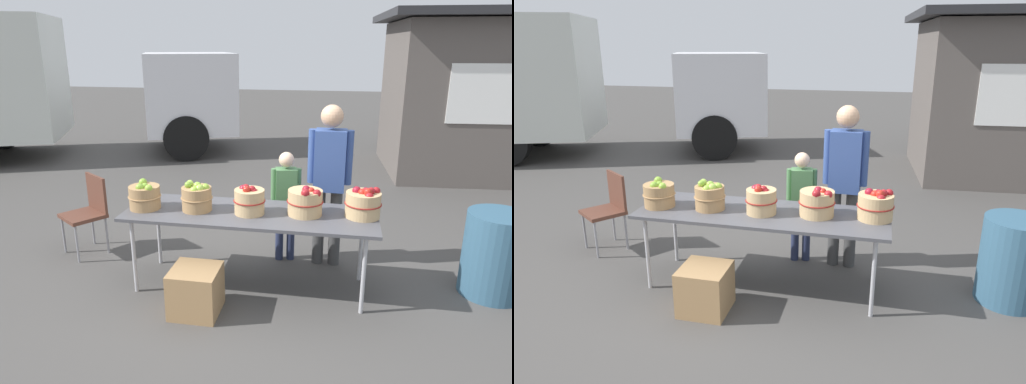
# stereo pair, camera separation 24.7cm
# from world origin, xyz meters

# --- Properties ---
(ground_plane) EXTENTS (40.00, 40.00, 0.00)m
(ground_plane) POSITION_xyz_m (0.00, 0.00, 0.00)
(ground_plane) COLOR #474442
(market_table) EXTENTS (2.30, 0.76, 0.75)m
(market_table) POSITION_xyz_m (0.00, 0.00, 0.71)
(market_table) COLOR #4C4C51
(market_table) RESTS_ON ground
(apple_basket_green_0) EXTENTS (0.31, 0.31, 0.26)m
(apple_basket_green_0) POSITION_xyz_m (-0.99, -0.07, 0.87)
(apple_basket_green_0) COLOR #A87F51
(apple_basket_green_0) RESTS_ON market_table
(apple_basket_green_1) EXTENTS (0.29, 0.29, 0.28)m
(apple_basket_green_1) POSITION_xyz_m (-0.49, -0.03, 0.87)
(apple_basket_green_1) COLOR #A87F51
(apple_basket_green_1) RESTS_ON market_table
(apple_basket_red_0) EXTENTS (0.29, 0.29, 0.27)m
(apple_basket_red_0) POSITION_xyz_m (-0.00, -0.03, 0.87)
(apple_basket_red_0) COLOR tan
(apple_basket_red_0) RESTS_ON market_table
(apple_basket_red_1) EXTENTS (0.33, 0.33, 0.28)m
(apple_basket_red_1) POSITION_xyz_m (0.50, 0.03, 0.87)
(apple_basket_red_1) COLOR tan
(apple_basket_red_1) RESTS_ON market_table
(apple_basket_red_2) EXTENTS (0.33, 0.33, 0.28)m
(apple_basket_red_2) POSITION_xyz_m (1.01, 0.07, 0.88)
(apple_basket_red_2) COLOR tan
(apple_basket_red_2) RESTS_ON market_table
(vendor_adult) EXTENTS (0.44, 0.23, 1.67)m
(vendor_adult) POSITION_xyz_m (0.69, 0.62, 0.98)
(vendor_adult) COLOR #3F3F3F
(vendor_adult) RESTS_ON ground
(child_customer) EXTENTS (0.31, 0.20, 1.18)m
(child_customer) POSITION_xyz_m (0.25, 0.64, 0.70)
(child_customer) COLOR #262D4C
(child_customer) RESTS_ON ground
(box_truck) EXTENTS (7.95, 4.81, 2.75)m
(box_truck) POSITION_xyz_m (-5.77, 4.36, 1.49)
(box_truck) COLOR silver
(box_truck) RESTS_ON ground
(food_kiosk) EXTENTS (3.68, 3.12, 2.74)m
(food_kiosk) POSITION_xyz_m (3.14, 4.90, 1.38)
(food_kiosk) COLOR #59514C
(food_kiosk) RESTS_ON ground
(folding_chair) EXTENTS (0.56, 0.56, 0.86)m
(folding_chair) POSITION_xyz_m (-1.89, 0.45, 0.51)
(folding_chair) COLOR brown
(folding_chair) RESTS_ON ground
(trash_barrel) EXTENTS (0.56, 0.56, 0.79)m
(trash_barrel) POSITION_xyz_m (2.22, 0.26, 0.39)
(trash_barrel) COLOR #335972
(trash_barrel) RESTS_ON ground
(produce_crate) EXTENTS (0.41, 0.41, 0.41)m
(produce_crate) POSITION_xyz_m (-0.37, -0.54, 0.20)
(produce_crate) COLOR #A87F51
(produce_crate) RESTS_ON ground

